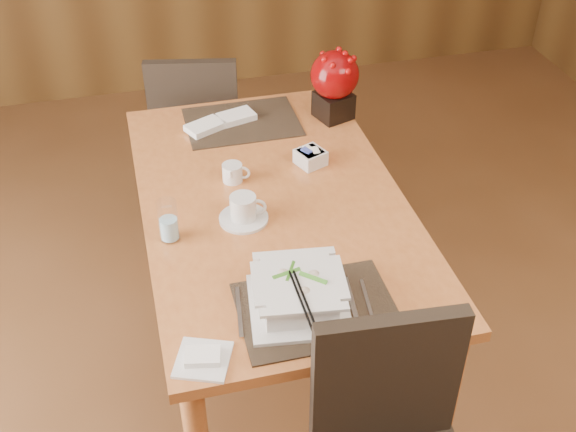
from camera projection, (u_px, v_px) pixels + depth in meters
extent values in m
cube|color=#C26D35|center=(273.00, 205.00, 2.51)|extent=(0.90, 1.50, 0.04)
cylinder|color=#C26D35|center=(153.00, 196.00, 3.19)|extent=(0.07, 0.07, 0.71)
cylinder|color=#C26D35|center=(444.00, 408.00, 2.28)|extent=(0.07, 0.07, 0.71)
cylinder|color=#C26D35|center=(322.00, 172.00, 3.34)|extent=(0.07, 0.07, 0.71)
cube|color=black|center=(317.00, 309.00, 2.07)|extent=(0.45, 0.33, 0.01)
cube|color=black|center=(242.00, 122.00, 2.92)|extent=(0.45, 0.33, 0.01)
cube|color=silver|center=(299.00, 307.00, 2.07)|extent=(0.32, 0.32, 0.01)
cube|color=silver|center=(299.00, 293.00, 2.04)|extent=(0.23, 0.23, 0.10)
cylinder|color=#D7D173|center=(299.00, 293.00, 2.04)|extent=(0.19, 0.19, 0.08)
cylinder|color=silver|center=(244.00, 218.00, 2.41)|extent=(0.17, 0.17, 0.01)
cylinder|color=silver|center=(243.00, 207.00, 2.38)|extent=(0.11, 0.11, 0.08)
cylinder|color=black|center=(243.00, 198.00, 2.36)|extent=(0.08, 0.08, 0.01)
cylinder|color=white|center=(168.00, 221.00, 2.28)|extent=(0.08, 0.08, 0.15)
cube|color=silver|center=(310.00, 157.00, 2.66)|extent=(0.12, 0.12, 0.06)
cube|color=black|center=(333.00, 105.00, 2.92)|extent=(0.16, 0.16, 0.11)
sphere|color=#8B0507|center=(335.00, 75.00, 2.84)|extent=(0.19, 0.19, 0.19)
cube|color=silver|center=(203.00, 360.00, 1.92)|extent=(0.18, 0.18, 0.01)
cube|color=black|center=(386.00, 380.00, 1.94)|extent=(0.41, 0.08, 0.47)
cube|color=black|center=(200.00, 135.00, 3.49)|extent=(0.49, 0.49, 0.05)
cube|color=black|center=(193.00, 108.00, 3.18)|extent=(0.40, 0.12, 0.45)
cylinder|color=black|center=(238.00, 154.00, 3.76)|extent=(0.03, 0.03, 0.39)
cylinder|color=black|center=(237.00, 192.00, 3.49)|extent=(0.03, 0.03, 0.39)
cylinder|color=black|center=(172.00, 155.00, 3.75)|extent=(0.03, 0.03, 0.39)
cylinder|color=black|center=(166.00, 194.00, 3.48)|extent=(0.03, 0.03, 0.39)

